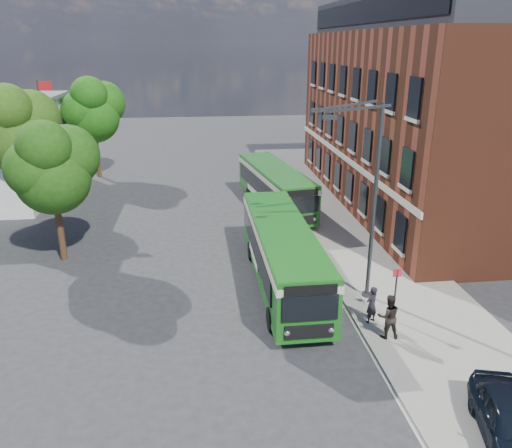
{
  "coord_description": "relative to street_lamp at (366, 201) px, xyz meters",
  "views": [
    {
      "loc": [
        -2.36,
        -21.91,
        11.24
      ],
      "look_at": [
        0.58,
        2.72,
        2.2
      ],
      "focal_mm": 35.0,
      "sensor_mm": 36.0,
      "label": 1
    }
  ],
  "objects": [
    {
      "name": "tree_mid",
      "position": [
        -18.8,
        14.04,
        1.28
      ],
      "size": [
        5.29,
        5.03,
        8.94
      ],
      "color": "#372114",
      "rests_on": "ground"
    },
    {
      "name": "pedestrian_b",
      "position": [
        0.03,
        -3.43,
        -3.71
      ],
      "size": [
        0.96,
        0.78,
        1.86
      ],
      "primitive_type": "imported",
      "rotation": [
        0.0,
        0.0,
        3.06
      ],
      "color": "black",
      "rests_on": "pavement"
    },
    {
      "name": "kerb_line",
      "position": [
        -0.89,
        10.0,
        -4.79
      ],
      "size": [
        0.12,
        48.0,
        0.01
      ],
      "primitive_type": "cube",
      "color": "beige",
      "rests_on": "ground"
    },
    {
      "name": "bus_rear",
      "position": [
        -1.84,
        13.74,
        -2.96
      ],
      "size": [
        4.23,
        11.04,
        3.02
      ],
      "color": "#226020",
      "rests_on": "ground"
    },
    {
      "name": "street_lamp",
      "position": [
        0.0,
        0.0,
        0.0
      ],
      "size": [
        2.96,
        2.38,
        9.0
      ],
      "color": "#35373A",
      "rests_on": "ground"
    },
    {
      "name": "pavement",
      "position": [
        2.16,
        10.0,
        -4.72
      ],
      "size": [
        6.0,
        48.0,
        0.15
      ],
      "primitive_type": "cube",
      "color": "gray",
      "rests_on": "ground"
    },
    {
      "name": "parked_car",
      "position": [
        1.55,
        -9.27,
        -3.92
      ],
      "size": [
        2.79,
        4.55,
        1.45
      ],
      "primitive_type": "imported",
      "rotation": [
        0.0,
        0.0,
        -0.27
      ],
      "color": "black",
      "rests_on": "pavement"
    },
    {
      "name": "flagpole",
      "position": [
        -17.29,
        15.0,
        0.15
      ],
      "size": [
        0.95,
        0.1,
        9.0
      ],
      "color": "#35373A",
      "rests_on": "ground"
    },
    {
      "name": "pedestrian_a",
      "position": [
        -0.24,
        -2.25,
        -3.82
      ],
      "size": [
        0.71,
        0.65,
        1.63
      ],
      "primitive_type": "imported",
      "rotation": [
        0.0,
        0.0,
        3.69
      ],
      "color": "black",
      "rests_on": "pavement"
    },
    {
      "name": "brick_office",
      "position": [
        9.16,
        14.0,
        2.18
      ],
      "size": [
        12.1,
        26.0,
        14.2
      ],
      "color": "brown",
      "rests_on": "ground"
    },
    {
      "name": "tree_left",
      "position": [
        -14.66,
        6.3,
        0.45
      ],
      "size": [
        4.57,
        4.35,
        7.72
      ],
      "color": "#372114",
      "rests_on": "ground"
    },
    {
      "name": "bus_stop_sign",
      "position": [
        0.76,
        -2.2,
        -3.28
      ],
      "size": [
        0.35,
        0.08,
        2.52
      ],
      "color": "#35373A",
      "rests_on": "ground"
    },
    {
      "name": "tree_right",
      "position": [
        -15.86,
        24.63,
        1.12
      ],
      "size": [
        5.16,
        4.9,
        8.7
      ],
      "color": "#372114",
      "rests_on": "ground"
    },
    {
      "name": "bus_front",
      "position": [
        -3.3,
        2.01,
        -2.96
      ],
      "size": [
        2.7,
        12.07,
        3.02
      ],
      "color": "#196119",
      "rests_on": "ground"
    },
    {
      "name": "ground",
      "position": [
        -4.84,
        2.0,
        -4.79
      ],
      "size": [
        120.0,
        120.0,
        0.0
      ],
      "primitive_type": "plane",
      "color": "#29292C",
      "rests_on": "ground"
    }
  ]
}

